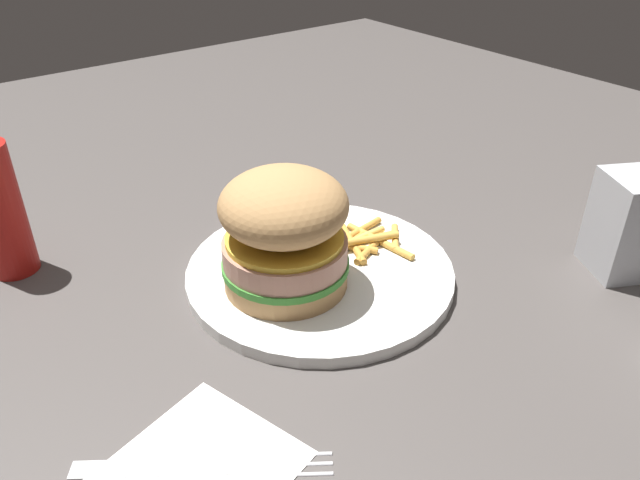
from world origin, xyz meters
TOP-DOWN VIEW (x-y plane):
  - ground_plane at (0.00, 0.00)m, footprint 1.60×1.60m
  - plate at (0.02, -0.03)m, footprint 0.25×0.25m
  - sandwich at (-0.02, -0.03)m, footprint 0.11×0.11m
  - fries_pile at (0.08, -0.02)m, footprint 0.09×0.09m
  - napkin at (-0.18, -0.15)m, footprint 0.14×0.14m
  - fork at (-0.18, -0.15)m, footprint 0.15×0.11m

SIDE VIEW (x-z plane):
  - ground_plane at x=0.00m, z-range 0.00..0.00m
  - napkin at x=-0.18m, z-range 0.00..0.00m
  - fork at x=-0.18m, z-range 0.00..0.01m
  - plate at x=0.02m, z-range 0.00..0.01m
  - fries_pile at x=0.08m, z-range 0.01..0.02m
  - sandwich at x=-0.02m, z-range 0.01..0.12m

